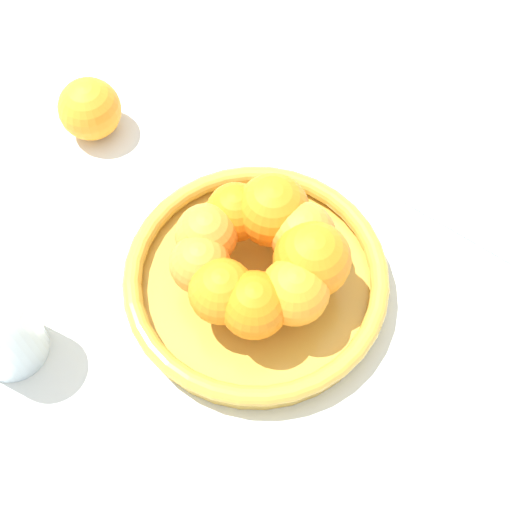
{
  "coord_description": "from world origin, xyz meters",
  "views": [
    {
      "loc": [
        0.28,
        -0.22,
        0.73
      ],
      "look_at": [
        0.0,
        0.0,
        0.08
      ],
      "focal_mm": 50.0,
      "sensor_mm": 36.0,
      "label": 1
    }
  ],
  "objects": [
    {
      "name": "stray_orange",
      "position": [
        -0.31,
        -0.02,
        0.04
      ],
      "size": [
        0.08,
        0.08,
        0.08
      ],
      "primitive_type": "sphere",
      "color": "orange",
      "rests_on": "ground_plane"
    },
    {
      "name": "orange_pile",
      "position": [
        0.0,
        0.01,
        0.08
      ],
      "size": [
        0.18,
        0.18,
        0.08
      ],
      "color": "orange",
      "rests_on": "fruit_bowl"
    },
    {
      "name": "fruit_bowl",
      "position": [
        0.0,
        0.0,
        0.02
      ],
      "size": [
        0.3,
        0.3,
        0.04
      ],
      "color": "gold",
      "rests_on": "ground_plane"
    },
    {
      "name": "napkin_folded",
      "position": [
        0.08,
        0.32,
        0.0
      ],
      "size": [
        0.21,
        0.21,
        0.01
      ],
      "primitive_type": "cube",
      "rotation": [
        0.0,
        0.0,
        0.27
      ],
      "color": "silver",
      "rests_on": "ground_plane"
    },
    {
      "name": "ground_plane",
      "position": [
        0.0,
        0.0,
        0.0
      ],
      "size": [
        4.0,
        4.0,
        0.0
      ],
      "primitive_type": "plane",
      "color": "silver"
    }
  ]
}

